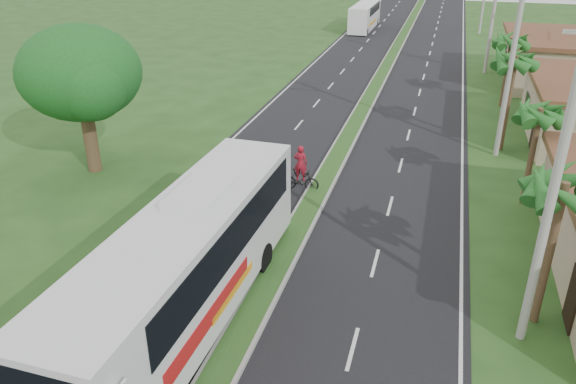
# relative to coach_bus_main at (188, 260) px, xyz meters

# --- Properties ---
(ground) EXTENTS (180.00, 180.00, 0.00)m
(ground) POSITION_rel_coach_bus_main_xyz_m (1.80, 0.05, -2.34)
(ground) COLOR #244619
(ground) RESTS_ON ground
(road_asphalt) EXTENTS (14.00, 160.00, 0.02)m
(road_asphalt) POSITION_rel_coach_bus_main_xyz_m (1.80, 20.05, -2.33)
(road_asphalt) COLOR black
(road_asphalt) RESTS_ON ground
(median_strip) EXTENTS (1.20, 160.00, 0.18)m
(median_strip) POSITION_rel_coach_bus_main_xyz_m (1.80, 20.05, -2.23)
(median_strip) COLOR gray
(median_strip) RESTS_ON ground
(lane_edge_left) EXTENTS (0.12, 160.00, 0.01)m
(lane_edge_left) POSITION_rel_coach_bus_main_xyz_m (-4.90, 20.05, -2.34)
(lane_edge_left) COLOR silver
(lane_edge_left) RESTS_ON ground
(lane_edge_right) EXTENTS (0.12, 160.00, 0.01)m
(lane_edge_right) POSITION_rel_coach_bus_main_xyz_m (8.50, 20.05, -2.34)
(lane_edge_right) COLOR silver
(lane_edge_right) RESTS_ON ground
(shop_far) EXTENTS (8.60, 11.60, 3.82)m
(shop_far) POSITION_rel_coach_bus_main_xyz_m (15.80, 36.05, -0.41)
(shop_far) COLOR tan
(shop_far) RESTS_ON ground
(palm_verge_a) EXTENTS (2.40, 2.40, 5.45)m
(palm_verge_a) POSITION_rel_coach_bus_main_xyz_m (10.80, 3.05, 2.40)
(palm_verge_a) COLOR #473321
(palm_verge_a) RESTS_ON ground
(palm_verge_b) EXTENTS (2.40, 2.40, 5.05)m
(palm_verge_b) POSITION_rel_coach_bus_main_xyz_m (11.20, 12.05, 2.02)
(palm_verge_b) COLOR #473321
(palm_verge_b) RESTS_ON ground
(palm_verge_c) EXTENTS (2.40, 2.40, 5.85)m
(palm_verge_c) POSITION_rel_coach_bus_main_xyz_m (10.60, 19.05, 2.79)
(palm_verge_c) COLOR #473321
(palm_verge_c) RESTS_ON ground
(palm_verge_d) EXTENTS (2.40, 2.40, 5.25)m
(palm_verge_d) POSITION_rel_coach_bus_main_xyz_m (11.10, 28.05, 2.21)
(palm_verge_d) COLOR #473321
(palm_verge_d) RESTS_ON ground
(shade_tree) EXTENTS (6.30, 6.00, 7.54)m
(shade_tree) POSITION_rel_coach_bus_main_xyz_m (-10.31, 10.07, 2.69)
(shade_tree) COLOR #473321
(shade_tree) RESTS_ON ground
(utility_pole_a) EXTENTS (1.60, 0.28, 11.00)m
(utility_pole_a) POSITION_rel_coach_bus_main_xyz_m (10.30, 2.05, 3.34)
(utility_pole_a) COLOR gray
(utility_pole_a) RESTS_ON ground
(utility_pole_b) EXTENTS (3.20, 0.28, 12.00)m
(utility_pole_b) POSITION_rel_coach_bus_main_xyz_m (10.27, 18.05, 3.92)
(utility_pole_b) COLOR gray
(utility_pole_b) RESTS_ON ground
(utility_pole_c) EXTENTS (1.60, 0.28, 11.00)m
(utility_pole_c) POSITION_rel_coach_bus_main_xyz_m (10.30, 38.05, 3.34)
(utility_pole_c) COLOR gray
(utility_pole_c) RESTS_ON ground
(coach_bus_main) EXTENTS (3.07, 13.21, 4.25)m
(coach_bus_main) POSITION_rel_coach_bus_main_xyz_m (0.00, 0.00, 0.00)
(coach_bus_main) COLOR silver
(coach_bus_main) RESTS_ON ground
(coach_bus_far) EXTENTS (2.39, 10.35, 3.01)m
(coach_bus_far) POSITION_rel_coach_bus_main_xyz_m (-3.26, 57.34, -0.63)
(coach_bus_far) COLOR white
(coach_bus_far) RESTS_ON ground
(motorcyclist) EXTENTS (1.85, 0.54, 2.34)m
(motorcyclist) POSITION_rel_coach_bus_main_xyz_m (0.88, 10.57, -1.50)
(motorcyclist) COLOR black
(motorcyclist) RESTS_ON ground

